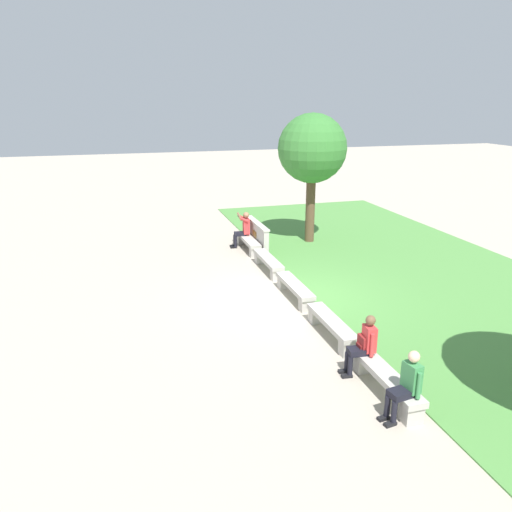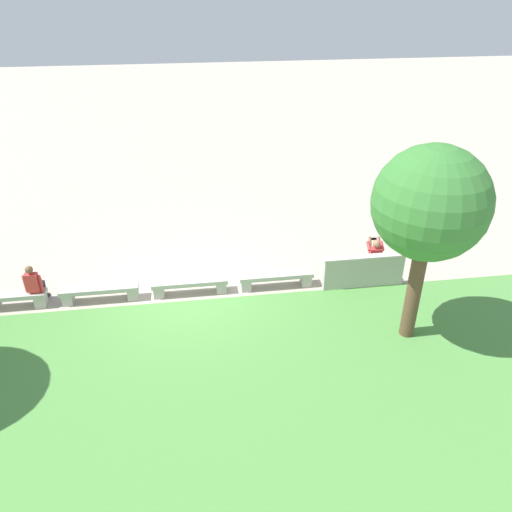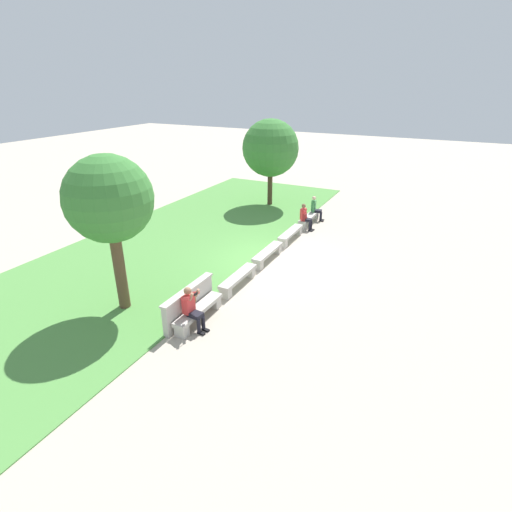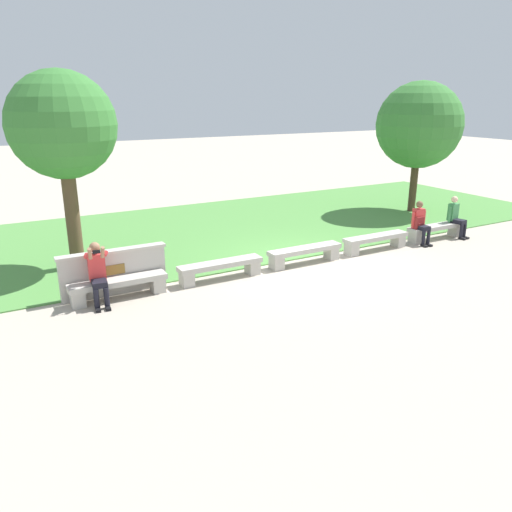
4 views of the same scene
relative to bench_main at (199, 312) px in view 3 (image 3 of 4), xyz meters
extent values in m
plane|color=#B2A593|center=(4.85, 0.00, -0.30)|extent=(80.00, 80.00, 0.00)
cube|color=#518E42|center=(4.85, 4.38, -0.29)|extent=(23.78, 8.00, 0.03)
cube|color=#B7B2A8|center=(0.00, 0.00, 0.09)|extent=(2.09, 0.40, 0.12)
cube|color=#B7B2A8|center=(-0.86, 0.00, -0.14)|extent=(0.28, 0.34, 0.33)
cube|color=#B7B2A8|center=(0.86, 0.00, -0.14)|extent=(0.28, 0.34, 0.33)
cube|color=#B7B2A8|center=(2.42, 0.00, 0.09)|extent=(2.09, 0.40, 0.12)
cube|color=#B7B2A8|center=(1.56, 0.00, -0.14)|extent=(0.28, 0.34, 0.33)
cube|color=#B7B2A8|center=(3.29, 0.00, -0.14)|extent=(0.28, 0.34, 0.33)
cube|color=#B7B2A8|center=(4.85, 0.00, 0.09)|extent=(2.09, 0.40, 0.12)
cube|color=#B7B2A8|center=(3.98, 0.00, -0.14)|extent=(0.28, 0.34, 0.33)
cube|color=#B7B2A8|center=(5.71, 0.00, -0.14)|extent=(0.28, 0.34, 0.33)
cube|color=#B7B2A8|center=(7.27, 0.00, 0.09)|extent=(2.09, 0.40, 0.12)
cube|color=#B7B2A8|center=(6.41, 0.00, -0.14)|extent=(0.28, 0.34, 0.33)
cube|color=#B7B2A8|center=(8.13, 0.00, -0.14)|extent=(0.28, 0.34, 0.33)
cube|color=#B7B2A8|center=(9.69, 0.00, 0.09)|extent=(2.09, 0.40, 0.12)
cube|color=#B7B2A8|center=(8.83, 0.00, -0.14)|extent=(0.28, 0.34, 0.33)
cube|color=#B7B2A8|center=(10.56, 0.00, -0.14)|extent=(0.28, 0.34, 0.33)
cube|color=#B7B2A8|center=(0.00, 0.34, 0.17)|extent=(2.29, 0.18, 0.95)
cube|color=beige|center=(0.00, 0.34, 0.68)|extent=(2.35, 0.24, 0.06)
cube|color=brown|center=(0.00, 0.24, 0.29)|extent=(0.44, 0.02, 0.22)
cube|color=black|center=(-0.56, -0.44, -0.27)|extent=(0.12, 0.25, 0.06)
cylinder|color=black|center=(-0.55, -0.37, -0.06)|extent=(0.11, 0.11, 0.42)
cube|color=black|center=(-0.36, -0.46, -0.27)|extent=(0.12, 0.25, 0.06)
cylinder|color=black|center=(-0.35, -0.39, -0.06)|extent=(0.11, 0.11, 0.42)
cube|color=black|center=(-0.43, -0.19, 0.21)|extent=(0.34, 0.45, 0.12)
cube|color=#D83838|center=(-0.41, 0.04, 0.49)|extent=(0.36, 0.25, 0.56)
sphere|color=#9E7051|center=(-0.41, 0.04, 0.91)|extent=(0.22, 0.22, 0.22)
cylinder|color=#D83838|center=(-0.61, -0.04, 0.78)|extent=(0.12, 0.32, 0.21)
cylinder|color=#9E7051|center=(-0.56, -0.19, 0.86)|extent=(0.12, 0.20, 0.27)
cylinder|color=#D83838|center=(-0.23, -0.08, 0.78)|extent=(0.12, 0.32, 0.21)
cylinder|color=#9E7051|center=(-0.31, -0.21, 0.86)|extent=(0.08, 0.18, 0.27)
cube|color=black|center=(-0.44, -0.26, 0.90)|extent=(0.15, 0.03, 0.08)
cube|color=black|center=(8.78, -0.41, -0.27)|extent=(0.12, 0.23, 0.06)
cylinder|color=black|center=(8.79, -0.35, -0.06)|extent=(0.10, 0.10, 0.42)
cube|color=black|center=(8.96, -0.43, -0.27)|extent=(0.12, 0.23, 0.06)
cylinder|color=black|center=(8.96, -0.37, -0.06)|extent=(0.10, 0.10, 0.42)
cube|color=black|center=(8.89, -0.18, 0.21)|extent=(0.32, 0.42, 0.12)
cube|color=#D83838|center=(8.91, 0.04, 0.47)|extent=(0.34, 0.23, 0.52)
sphere|color=brown|center=(8.91, 0.04, 0.86)|extent=(0.20, 0.20, 0.20)
cylinder|color=#D83838|center=(8.71, 0.04, 0.42)|extent=(0.08, 0.08, 0.48)
cylinder|color=#D83838|center=(9.11, 0.00, 0.42)|extent=(0.08, 0.08, 0.48)
cube|color=black|center=(10.38, -0.43, -0.27)|extent=(0.13, 0.23, 0.06)
cylinder|color=black|center=(10.38, -0.37, -0.06)|extent=(0.10, 0.10, 0.42)
cube|color=black|center=(10.56, -0.40, -0.27)|extent=(0.13, 0.23, 0.06)
cylinder|color=black|center=(10.55, -0.34, -0.06)|extent=(0.10, 0.10, 0.42)
cube|color=black|center=(10.44, -0.18, 0.21)|extent=(0.34, 0.44, 0.12)
cube|color=#3D894C|center=(10.41, 0.04, 0.47)|extent=(0.35, 0.24, 0.52)
sphere|color=beige|center=(10.41, 0.04, 0.86)|extent=(0.20, 0.20, 0.20)
cylinder|color=#3D894C|center=(10.21, -0.01, 0.42)|extent=(0.08, 0.08, 0.48)
cylinder|color=#3D894C|center=(10.61, 0.05, 0.42)|extent=(0.08, 0.08, 0.48)
cube|color=maroon|center=(8.86, -0.02, 0.33)|extent=(0.28, 0.20, 0.36)
cube|color=maroon|center=(8.86, -0.13, 0.25)|extent=(0.20, 0.06, 0.16)
torus|color=black|center=(8.86, -0.02, 0.53)|extent=(0.10, 0.02, 0.10)
cylinder|color=brown|center=(-0.40, 2.55, 1.09)|extent=(0.35, 0.35, 2.79)
sphere|color=#387A33|center=(-0.40, 2.55, 3.24)|extent=(2.53, 2.53, 2.53)
cylinder|color=#4C3826|center=(11.91, 3.17, 0.83)|extent=(0.27, 0.27, 2.27)
sphere|color=#387A33|center=(11.91, 3.17, 2.89)|extent=(3.09, 3.09, 3.09)
camera|label=1|loc=(16.83, -4.60, 5.00)|focal=35.00mm
camera|label=2|loc=(4.67, 11.69, 7.55)|focal=35.00mm
camera|label=3|loc=(-8.32, -6.08, 6.36)|focal=28.00mm
camera|label=4|loc=(-2.29, -10.19, 3.88)|focal=35.00mm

